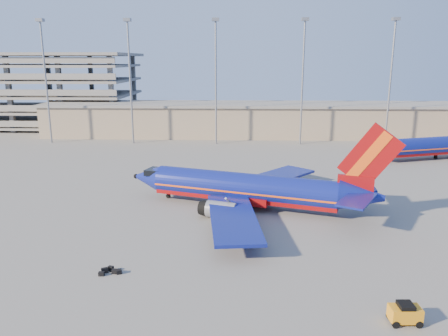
# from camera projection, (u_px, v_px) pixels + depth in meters

# --- Properties ---
(ground) EXTENTS (220.00, 220.00, 0.00)m
(ground) POSITION_uv_depth(u_px,v_px,m) (235.00, 206.00, 59.83)
(ground) COLOR slate
(ground) RESTS_ON ground
(terminal_building) EXTENTS (122.00, 16.00, 8.50)m
(terminal_building) POSITION_uv_depth(u_px,v_px,m) (275.00, 119.00, 114.70)
(terminal_building) COLOR gray
(terminal_building) RESTS_ON ground
(parking_garage) EXTENTS (62.00, 32.00, 21.40)m
(parking_garage) POSITION_uv_depth(u_px,v_px,m) (31.00, 86.00, 130.85)
(parking_garage) COLOR slate
(parking_garage) RESTS_ON ground
(light_mast_row) EXTENTS (101.60, 1.60, 28.65)m
(light_mast_row) POSITION_uv_depth(u_px,v_px,m) (259.00, 69.00, 100.03)
(light_mast_row) COLOR gray
(light_mast_row) RESTS_ON ground
(aircraft_main) EXTENTS (35.48, 33.57, 12.41)m
(aircraft_main) POSITION_uv_depth(u_px,v_px,m) (250.00, 189.00, 58.70)
(aircraft_main) COLOR navy
(aircraft_main) RESTS_ON ground
(aircraft_second) EXTENTS (33.83, 17.57, 11.81)m
(aircraft_second) POSITION_uv_depth(u_px,v_px,m) (441.00, 145.00, 88.18)
(aircraft_second) COLOR navy
(aircraft_second) RESTS_ON ground
(baggage_tug) EXTENTS (2.39, 1.50, 1.68)m
(baggage_tug) POSITION_uv_depth(u_px,v_px,m) (405.00, 313.00, 33.12)
(baggage_tug) COLOR orange
(baggage_tug) RESTS_ON ground
(luggage_pile) EXTENTS (2.11, 1.33, 0.52)m
(luggage_pile) POSITION_uv_depth(u_px,v_px,m) (111.00, 271.00, 41.07)
(luggage_pile) COLOR black
(luggage_pile) RESTS_ON ground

